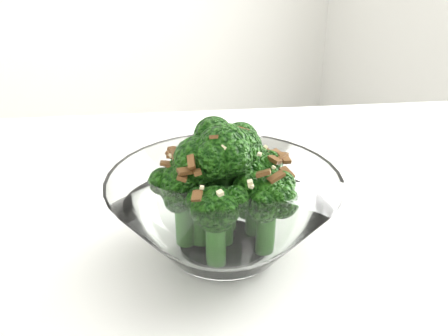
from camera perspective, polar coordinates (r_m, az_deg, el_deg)
table at (r=0.54m, az=-16.77°, el=-15.81°), size 1.41×1.20×0.75m
broccoli_dish at (r=0.47m, az=-0.01°, el=-4.32°), size 0.21×0.21×0.13m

